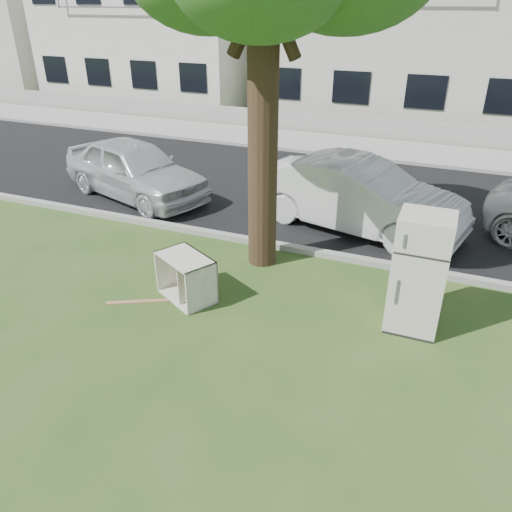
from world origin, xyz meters
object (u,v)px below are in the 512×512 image
at_px(cabinet, 186,277).
at_px(car_left, 135,169).
at_px(fridge, 419,273).
at_px(car_center, 357,196).

distance_m(cabinet, car_left, 5.36).
bearing_deg(fridge, car_center, 115.58).
xyz_separation_m(cabinet, car_center, (2.05, 4.03, 0.38)).
height_order(fridge, car_center, fridge).
height_order(cabinet, car_center, car_center).
bearing_deg(cabinet, car_center, 91.84).
xyz_separation_m(car_center, car_left, (-5.72, -0.15, -0.03)).
relative_size(cabinet, car_center, 0.21).
bearing_deg(fridge, cabinet, -170.97).
bearing_deg(cabinet, car_left, 162.17).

